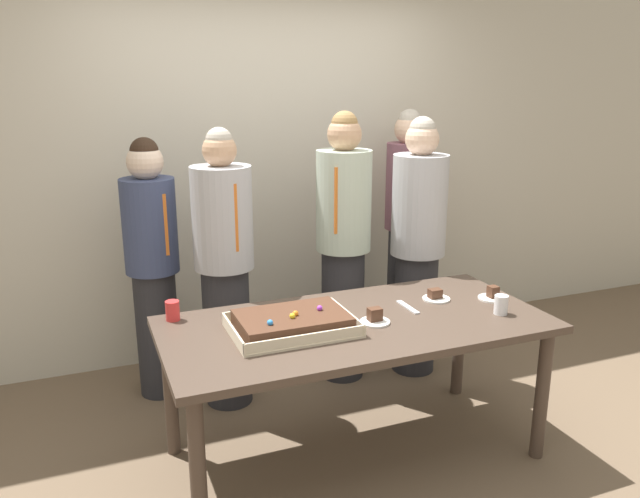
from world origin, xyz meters
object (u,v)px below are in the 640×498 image
at_px(cake_server_utensil, 408,307).
at_px(party_table, 356,337).
at_px(sheet_cake, 292,323).
at_px(person_green_shirt_behind, 343,245).
at_px(person_serving_front, 224,267).
at_px(person_left_edge_reaching, 406,224).
at_px(plated_slice_far_left, 375,318).
at_px(person_far_right_suit, 153,265).
at_px(plated_slice_near_right, 436,296).
at_px(person_striped_tie_right, 418,244).
at_px(drink_cup_nearest, 173,311).
at_px(drink_cup_middle, 501,305).
at_px(plated_slice_near_left, 492,295).

bearing_deg(cake_server_utensil, party_table, -168.24).
distance_m(sheet_cake, person_green_shirt_behind, 1.08).
distance_m(person_serving_front, person_left_edge_reaching, 1.47).
height_order(plated_slice_far_left, person_serving_front, person_serving_front).
height_order(person_serving_front, person_far_right_suit, person_serving_front).
relative_size(plated_slice_far_left, person_green_shirt_behind, 0.09).
distance_m(plated_slice_near_right, person_striped_tie_right, 0.70).
distance_m(plated_slice_near_right, person_serving_front, 1.22).
distance_m(cake_server_utensil, person_left_edge_reaching, 1.28).
relative_size(cake_server_utensil, person_serving_front, 0.12).
relative_size(drink_cup_nearest, drink_cup_middle, 1.00).
distance_m(plated_slice_near_left, person_striped_tie_right, 0.76).
height_order(party_table, person_left_edge_reaching, person_left_edge_reaching).
distance_m(sheet_cake, drink_cup_middle, 1.09).
xyz_separation_m(plated_slice_far_left, person_serving_front, (-0.55, 0.85, 0.08)).
bearing_deg(plated_slice_near_left, plated_slice_near_right, 160.09).
relative_size(sheet_cake, person_striped_tie_right, 0.35).
height_order(party_table, plated_slice_near_left, plated_slice_near_left).
distance_m(plated_slice_near_right, drink_cup_middle, 0.37).
relative_size(plated_slice_near_left, plated_slice_far_left, 1.00).
bearing_deg(plated_slice_far_left, plated_slice_near_left, 5.03).
bearing_deg(plated_slice_near_left, person_green_shirt_behind, 121.65).
bearing_deg(plated_slice_near_right, person_serving_front, 146.11).
relative_size(plated_slice_far_left, person_serving_front, 0.09).
xyz_separation_m(person_serving_front, person_green_shirt_behind, (0.78, 0.06, 0.04)).
distance_m(drink_cup_nearest, drink_cup_middle, 1.67).
bearing_deg(person_left_edge_reaching, plated_slice_near_left, 41.92).
xyz_separation_m(plated_slice_near_left, cake_server_utensil, (-0.50, 0.05, -0.02)).
relative_size(plated_slice_near_left, cake_server_utensil, 0.75).
bearing_deg(person_far_right_suit, cake_server_utensil, 24.03).
xyz_separation_m(party_table, sheet_cake, (-0.34, 0.00, 0.12)).
relative_size(drink_cup_nearest, person_far_right_suit, 0.06).
bearing_deg(party_table, cake_server_utensil, 11.76).
bearing_deg(person_far_right_suit, plated_slice_far_left, 13.98).
bearing_deg(drink_cup_nearest, cake_server_utensil, -13.68).
distance_m(person_striped_tie_right, person_left_edge_reaching, 0.44).
bearing_deg(cake_server_utensil, plated_slice_far_left, -155.06).
height_order(drink_cup_nearest, person_green_shirt_behind, person_green_shirt_behind).
height_order(drink_cup_nearest, person_striped_tie_right, person_striped_tie_right).
bearing_deg(sheet_cake, person_left_edge_reaching, 42.69).
bearing_deg(person_left_edge_reaching, person_green_shirt_behind, -15.79).
bearing_deg(drink_cup_nearest, person_green_shirt_behind, 23.70).
relative_size(plated_slice_far_left, person_striped_tie_right, 0.09).
height_order(plated_slice_near_right, drink_cup_nearest, drink_cup_nearest).
height_order(party_table, sheet_cake, sheet_cake).
relative_size(drink_cup_middle, person_left_edge_reaching, 0.06).
relative_size(plated_slice_near_left, plated_slice_near_right, 1.00).
height_order(party_table, person_far_right_suit, person_far_right_suit).
bearing_deg(drink_cup_nearest, person_far_right_suit, 90.35).
distance_m(plated_slice_far_left, drink_cup_middle, 0.67).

